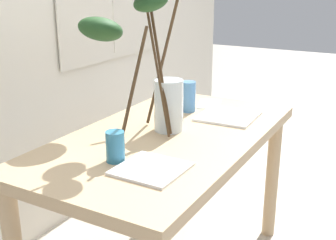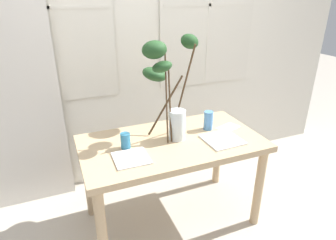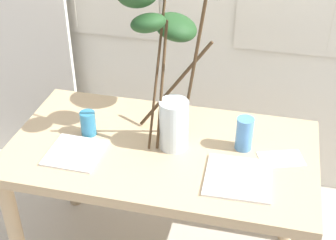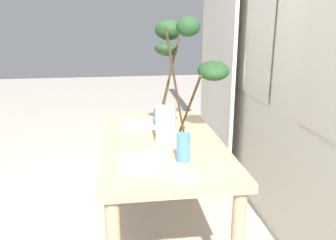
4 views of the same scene
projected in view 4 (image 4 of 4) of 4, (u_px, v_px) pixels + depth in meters
back_wall_with_windows at (302, 9)px, 2.06m from camera, size 4.47×0.14×2.99m
curtain_sheer_side at (223, 46)px, 3.11m from camera, size 0.68×0.03×2.41m
dining_table at (162, 155)px, 2.20m from camera, size 1.32×0.72×0.72m
vase_with_branches at (181, 73)px, 2.07m from camera, size 0.49×0.48×0.76m
drinking_glass_blue_left at (158, 116)px, 2.48m from camera, size 0.07×0.07×0.11m
drinking_glass_blue_right at (183, 148)px, 1.84m from camera, size 0.07×0.07×0.15m
plate_square_left at (137, 124)px, 2.48m from camera, size 0.23×0.23×0.01m
plate_square_right at (144, 162)px, 1.82m from camera, size 0.27×0.27×0.01m
napkin_folded at (181, 174)px, 1.69m from camera, size 0.21×0.17×0.00m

